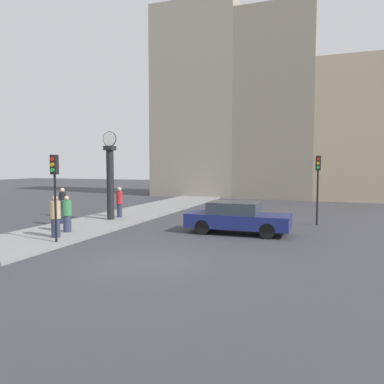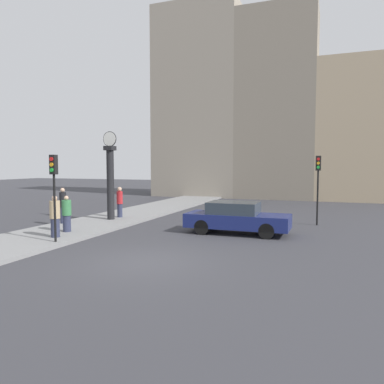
% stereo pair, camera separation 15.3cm
% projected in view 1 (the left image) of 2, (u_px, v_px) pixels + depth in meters
% --- Properties ---
extents(ground_plane, '(120.00, 120.00, 0.00)m').
position_uv_depth(ground_plane, '(147.00, 262.00, 12.10)').
color(ground_plane, '#38383D').
extents(sidewalk_corner, '(3.89, 25.63, 0.14)m').
position_uv_depth(sidewalk_corner, '(140.00, 212.00, 24.27)').
color(sidewalk_corner, gray).
rests_on(sidewalk_corner, ground_plane).
extents(building_row, '(22.78, 5.00, 18.72)m').
position_uv_depth(building_row, '(258.00, 110.00, 35.82)').
color(building_row, gray).
rests_on(building_row, ground_plane).
extents(sedan_car, '(4.69, 1.80, 1.45)m').
position_uv_depth(sedan_car, '(237.00, 218.00, 17.12)').
color(sedan_car, navy).
rests_on(sedan_car, ground_plane).
extents(traffic_light_near, '(0.26, 0.24, 3.40)m').
position_uv_depth(traffic_light_near, '(55.00, 179.00, 14.45)').
color(traffic_light_near, black).
rests_on(traffic_light_near, sidewalk_corner).
extents(traffic_light_far, '(0.26, 0.24, 3.62)m').
position_uv_depth(traffic_light_far, '(318.00, 176.00, 19.41)').
color(traffic_light_far, black).
rests_on(traffic_light_far, ground_plane).
extents(street_clock, '(0.82, 0.52, 4.83)m').
position_uv_depth(street_clock, '(110.00, 178.00, 20.53)').
color(street_clock, black).
rests_on(street_clock, sidewalk_corner).
extents(pedestrian_green_hoodie, '(0.41, 0.41, 1.63)m').
position_uv_depth(pedestrian_green_hoodie, '(67.00, 214.00, 16.79)').
color(pedestrian_green_hoodie, '#2D334C').
rests_on(pedestrian_green_hoodie, sidewalk_corner).
extents(pedestrian_black_jacket, '(0.34, 0.34, 1.83)m').
position_uv_depth(pedestrian_black_jacket, '(63.00, 206.00, 19.20)').
color(pedestrian_black_jacket, '#2D334C').
rests_on(pedestrian_black_jacket, sidewalk_corner).
extents(pedestrian_red_top, '(0.34, 0.34, 1.74)m').
position_uv_depth(pedestrian_red_top, '(119.00, 202.00, 21.47)').
color(pedestrian_red_top, '#2D334C').
rests_on(pedestrian_red_top, sidewalk_corner).
extents(pedestrian_tan_coat, '(0.42, 0.42, 1.74)m').
position_uv_depth(pedestrian_tan_coat, '(56.00, 217.00, 15.51)').
color(pedestrian_tan_coat, '#2D334C').
rests_on(pedestrian_tan_coat, sidewalk_corner).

